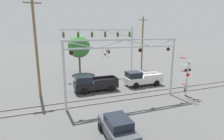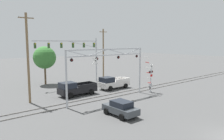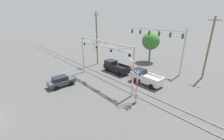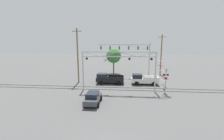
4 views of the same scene
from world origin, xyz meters
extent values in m
cube|color=gray|center=(0.00, 15.86, 0.05)|extent=(80.00, 0.08, 0.10)
cube|color=gray|center=(0.00, 17.29, 0.05)|extent=(80.00, 0.08, 0.10)
cylinder|color=#B7BABF|center=(-5.96, 15.57, 3.28)|extent=(0.23, 0.23, 6.55)
cylinder|color=#B7BABF|center=(5.96, 15.57, 3.28)|extent=(0.23, 0.23, 6.55)
cube|color=#B7BABF|center=(0.00, 15.57, 5.75)|extent=(12.16, 0.14, 0.14)
cube|color=#B7BABF|center=(0.00, 15.57, 6.48)|extent=(12.16, 0.14, 0.14)
cube|color=#B7BABF|center=(-4.47, 15.57, 6.11)|extent=(3.00, 0.08, 0.81)
cube|color=#B7BABF|center=(-1.49, 15.57, 6.11)|extent=(3.00, 0.08, 0.81)
cube|color=#B7BABF|center=(1.49, 15.57, 6.11)|extent=(3.00, 0.08, 0.81)
cube|color=#B7BABF|center=(4.47, 15.57, 6.11)|extent=(3.00, 0.08, 0.81)
cylinder|color=black|center=(-5.25, 15.57, 5.39)|extent=(0.38, 0.10, 0.38)
sphere|color=#590C0C|center=(-5.25, 15.50, 5.39)|extent=(0.18, 0.18, 0.18)
cylinder|color=#B7BABF|center=(-5.25, 15.57, 5.63)|extent=(0.04, 0.04, 0.10)
cylinder|color=black|center=(-1.75, 15.57, 5.39)|extent=(0.38, 0.10, 0.38)
sphere|color=#590C0C|center=(-1.75, 15.50, 5.39)|extent=(0.18, 0.18, 0.18)
cylinder|color=#B7BABF|center=(-1.75, 15.57, 5.63)|extent=(0.04, 0.04, 0.10)
cylinder|color=black|center=(1.75, 15.57, 5.39)|extent=(0.38, 0.10, 0.38)
sphere|color=#590C0C|center=(1.75, 15.50, 5.39)|extent=(0.18, 0.18, 0.18)
cylinder|color=#B7BABF|center=(1.75, 15.57, 5.63)|extent=(0.04, 0.04, 0.10)
cylinder|color=black|center=(5.25, 15.57, 5.39)|extent=(0.38, 0.10, 0.38)
sphere|color=#590C0C|center=(5.25, 15.50, 5.39)|extent=(0.18, 0.18, 0.18)
cylinder|color=#B7BABF|center=(5.25, 15.57, 5.63)|extent=(0.04, 0.04, 0.10)
cube|color=white|center=(-2.09, 15.47, 5.13)|extent=(0.88, 0.03, 0.88)
cube|color=white|center=(-2.09, 15.47, 5.13)|extent=(0.88, 0.03, 0.88)
cylinder|color=black|center=(-2.09, 15.45, 5.13)|extent=(0.04, 0.04, 0.02)
cylinder|color=#B7BABF|center=(7.40, 14.69, 2.07)|extent=(0.16, 0.16, 4.15)
cylinder|color=#59595B|center=(7.40, 14.69, 0.05)|extent=(0.35, 0.35, 0.10)
cube|color=white|center=(7.40, 14.58, 3.80)|extent=(0.78, 0.03, 0.78)
cube|color=white|center=(7.40, 14.58, 3.80)|extent=(0.78, 0.03, 0.78)
cylinder|color=black|center=(7.40, 14.55, 3.80)|extent=(0.04, 0.04, 0.02)
cylinder|color=black|center=(7.12, 14.69, 3.05)|extent=(0.32, 0.09, 0.32)
sphere|color=#590C0C|center=(7.12, 14.63, 3.05)|extent=(0.16, 0.16, 0.16)
cylinder|color=black|center=(7.68, 14.69, 3.05)|extent=(0.32, 0.09, 0.32)
sphere|color=#590C0C|center=(7.68, 14.63, 3.05)|extent=(0.16, 0.16, 0.16)
cube|color=#B7BABF|center=(7.40, 14.69, 3.05)|extent=(0.64, 0.06, 0.06)
cube|color=red|center=(7.40, 14.59, 2.50)|extent=(0.44, 0.02, 0.32)
cube|color=#B2B2B7|center=(7.40, 14.69, 1.05)|extent=(0.36, 0.28, 0.56)
cylinder|color=red|center=(7.15, 14.69, 1.43)|extent=(0.78, 0.09, 0.24)
cylinder|color=white|center=(6.99, 14.69, 2.19)|extent=(0.78, 0.09, 0.24)
cylinder|color=red|center=(6.84, 14.69, 2.95)|extent=(0.78, 0.09, 0.24)
cylinder|color=white|center=(6.69, 14.69, 3.71)|extent=(0.78, 0.09, 0.24)
cylinder|color=red|center=(6.54, 14.69, 4.47)|extent=(0.78, 0.09, 0.24)
cylinder|color=white|center=(6.39, 14.69, 5.23)|extent=(0.78, 0.09, 0.24)
cube|color=#3F3F42|center=(7.29, 14.69, 0.71)|extent=(0.24, 0.12, 0.36)
cylinder|color=#B7BABF|center=(6.76, 27.41, 4.08)|extent=(0.24, 0.24, 8.16)
cube|color=#B7BABF|center=(0.73, 27.41, 7.56)|extent=(12.06, 0.14, 0.14)
cube|color=#B7BABF|center=(3.75, 27.41, 6.96)|extent=(6.05, 0.08, 1.28)
cylinder|color=#B7BABF|center=(-4.80, 27.41, 7.41)|extent=(0.04, 0.04, 0.30)
cube|color=#28471E|center=(-4.80, 27.41, 6.83)|extent=(0.30, 0.26, 0.85)
sphere|color=yellow|center=(-4.80, 27.24, 7.13)|extent=(0.18, 0.18, 0.18)
cylinder|color=#B7BABF|center=(-2.59, 27.41, 7.41)|extent=(0.04, 0.04, 0.30)
cube|color=#28471E|center=(-2.59, 27.41, 6.83)|extent=(0.30, 0.26, 0.85)
sphere|color=yellow|center=(-2.59, 27.24, 7.13)|extent=(0.18, 0.18, 0.18)
cylinder|color=#B7BABF|center=(-0.37, 27.41, 7.41)|extent=(0.04, 0.04, 0.30)
cube|color=#28471E|center=(-0.37, 27.41, 6.83)|extent=(0.30, 0.26, 0.85)
sphere|color=yellow|center=(-0.37, 27.24, 7.13)|extent=(0.18, 0.18, 0.18)
cylinder|color=#B7BABF|center=(1.84, 27.41, 7.41)|extent=(0.04, 0.04, 0.30)
cube|color=#28471E|center=(1.84, 27.41, 6.83)|extent=(0.30, 0.26, 0.85)
sphere|color=yellow|center=(1.84, 27.24, 7.13)|extent=(0.18, 0.18, 0.18)
cylinder|color=#B7BABF|center=(4.05, 27.41, 7.41)|extent=(0.04, 0.04, 0.30)
cube|color=#28471E|center=(4.05, 27.41, 6.83)|extent=(0.30, 0.26, 0.85)
sphere|color=yellow|center=(4.05, 27.24, 7.13)|extent=(0.18, 0.18, 0.18)
cylinder|color=#B7BABF|center=(6.26, 27.41, 7.41)|extent=(0.04, 0.04, 0.30)
cube|color=#28471E|center=(6.26, 27.41, 6.83)|extent=(0.30, 0.26, 0.85)
sphere|color=yellow|center=(6.26, 27.24, 7.13)|extent=(0.18, 0.18, 0.18)
cube|color=black|center=(-1.85, 20.04, 0.80)|extent=(5.39, 1.95, 0.84)
cube|color=black|center=(-3.42, 20.04, 1.61)|extent=(1.94, 1.79, 0.77)
cube|color=black|center=(-0.78, 19.10, 1.40)|extent=(3.05, 0.08, 0.35)
cube|color=black|center=(-0.78, 20.97, 1.40)|extent=(3.05, 0.08, 0.35)
cube|color=black|center=(0.80, 20.04, 1.40)|extent=(0.10, 1.87, 0.35)
cylinder|color=black|center=(-3.52, 19.05, 0.39)|extent=(0.77, 0.24, 0.77)
cylinder|color=black|center=(-3.52, 21.02, 0.39)|extent=(0.77, 0.24, 0.77)
cylinder|color=black|center=(-0.18, 19.05, 0.39)|extent=(0.77, 0.24, 0.77)
cylinder|color=black|center=(-0.18, 21.02, 0.39)|extent=(0.77, 0.24, 0.77)
cube|color=silver|center=(4.91, 20.08, 0.80)|extent=(5.15, 1.95, 0.84)
cube|color=black|center=(3.41, 20.08, 1.61)|extent=(1.85, 1.79, 0.77)
cube|color=silver|center=(5.93, 19.14, 1.40)|extent=(2.90, 0.08, 0.35)
cube|color=silver|center=(5.93, 21.01, 1.40)|extent=(2.90, 0.08, 0.35)
cube|color=silver|center=(7.43, 20.08, 1.40)|extent=(0.10, 1.87, 0.35)
cylinder|color=black|center=(3.31, 19.09, 0.39)|extent=(0.77, 0.24, 0.77)
cylinder|color=black|center=(3.31, 21.06, 0.39)|extent=(0.77, 0.24, 0.77)
cylinder|color=black|center=(6.50, 19.09, 0.39)|extent=(0.77, 0.24, 0.77)
cylinder|color=black|center=(6.50, 21.06, 0.39)|extent=(0.77, 0.24, 0.77)
cube|color=#3D4247|center=(-3.07, 9.85, 0.65)|extent=(1.74, 3.88, 0.64)
cube|color=black|center=(-3.07, 9.70, 1.26)|extent=(1.48, 2.02, 0.58)
cylinder|color=black|center=(-3.95, 11.02, 0.33)|extent=(0.24, 0.66, 0.66)
cylinder|color=black|center=(-2.19, 11.02, 0.33)|extent=(0.24, 0.66, 0.66)
cylinder|color=black|center=(-3.95, 8.69, 0.33)|extent=(0.24, 0.66, 0.66)
cylinder|color=black|center=(-2.19, 8.69, 0.33)|extent=(0.24, 0.66, 0.66)
cylinder|color=brown|center=(-8.36, 20.45, 5.39)|extent=(0.28, 0.28, 10.78)
cube|color=brown|center=(-8.36, 20.45, 10.18)|extent=(1.80, 0.12, 0.12)
cylinder|color=silver|center=(-9.18, 20.45, 10.28)|extent=(0.08, 0.08, 0.12)
cylinder|color=silver|center=(-7.54, 20.45, 10.28)|extent=(0.08, 0.08, 0.12)
cylinder|color=brown|center=(9.86, 29.22, 5.00)|extent=(0.28, 0.28, 10.01)
cube|color=brown|center=(9.86, 29.22, 9.41)|extent=(1.80, 0.12, 0.12)
cylinder|color=silver|center=(9.04, 29.22, 9.51)|extent=(0.08, 0.08, 0.12)
cylinder|color=silver|center=(10.68, 29.22, 9.51)|extent=(0.08, 0.08, 0.12)
cylinder|color=brown|center=(-1.99, 30.60, 1.67)|extent=(0.32, 0.32, 3.35)
sphere|color=#387533|center=(-1.99, 30.60, 4.71)|extent=(3.91, 3.91, 3.91)
camera|label=1|loc=(-7.22, -0.33, 7.22)|focal=28.00mm
camera|label=2|loc=(-17.45, -5.86, 7.37)|focal=35.00mm
camera|label=3|loc=(17.36, 1.97, 10.08)|focal=24.00mm
camera|label=4|loc=(1.11, -8.62, 7.79)|focal=24.00mm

